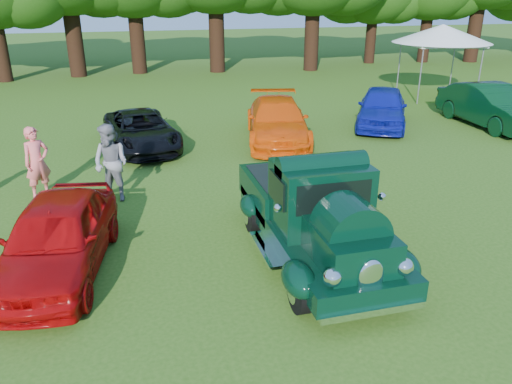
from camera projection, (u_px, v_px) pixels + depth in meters
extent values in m
plane|color=#2C5213|center=(259.00, 271.00, 9.30)|extent=(120.00, 120.00, 0.00)
cylinder|color=black|center=(300.00, 290.00, 8.02)|extent=(0.23, 0.79, 0.79)
cylinder|color=black|center=(398.00, 275.00, 8.44)|extent=(0.23, 0.79, 0.79)
cylinder|color=black|center=(253.00, 214.00, 10.73)|extent=(0.23, 0.79, 0.79)
cylinder|color=black|center=(329.00, 205.00, 11.15)|extent=(0.23, 0.79, 0.79)
cube|color=black|center=(316.00, 231.00, 9.60)|extent=(1.83, 4.78, 0.36)
cube|color=black|center=(349.00, 246.00, 8.16)|extent=(1.17, 1.54, 0.66)
cube|color=black|center=(320.00, 196.00, 9.18)|extent=(1.66, 1.22, 1.27)
cube|color=black|center=(334.00, 197.00, 8.57)|extent=(1.38, 0.06, 0.55)
cube|color=black|center=(292.00, 190.00, 10.79)|extent=(1.83, 2.18, 0.62)
cube|color=black|center=(292.00, 177.00, 10.67)|extent=(1.57, 1.91, 0.05)
ellipsoid|color=black|center=(299.00, 279.00, 7.94)|extent=(0.53, 0.91, 0.53)
ellipsoid|color=black|center=(401.00, 264.00, 8.38)|extent=(0.53, 0.91, 0.53)
ellipsoid|color=black|center=(250.00, 206.00, 10.64)|extent=(0.40, 0.76, 0.45)
ellipsoid|color=black|center=(332.00, 197.00, 11.09)|extent=(0.40, 0.76, 0.45)
ellipsoid|color=white|center=(371.00, 278.00, 7.49)|extent=(0.43, 0.13, 0.63)
sphere|color=white|center=(332.00, 277.00, 7.39)|extent=(0.30, 0.30, 0.30)
sphere|color=white|center=(404.00, 267.00, 7.68)|extent=(0.30, 0.30, 0.30)
cube|color=white|center=(373.00, 311.00, 7.53)|extent=(1.72, 0.12, 0.12)
cube|color=white|center=(276.00, 190.00, 11.92)|extent=(1.72, 0.12, 0.12)
imported|color=#9A0607|center=(57.00, 237.00, 9.06)|extent=(2.35, 4.35, 1.40)
imported|color=black|center=(141.00, 130.00, 16.31)|extent=(2.56, 4.54, 1.20)
imported|color=#E54C08|center=(277.00, 121.00, 17.00)|extent=(3.04, 5.22, 1.42)
imported|color=#0D1590|center=(382.00, 107.00, 18.86)|extent=(3.67, 4.62, 1.48)
imported|color=black|center=(491.00, 106.00, 18.88)|extent=(1.72, 4.79, 1.57)
imported|color=#E96062|center=(37.00, 162.00, 12.35)|extent=(0.79, 0.72, 1.80)
imported|color=gray|center=(111.00, 163.00, 12.10)|extent=(1.18, 1.15, 1.92)
cube|color=silver|center=(441.00, 44.00, 23.34)|extent=(3.58, 3.58, 0.12)
cone|color=silver|center=(442.00, 33.00, 23.16)|extent=(5.25, 5.25, 0.82)
cylinder|color=slate|center=(420.00, 77.00, 22.44)|extent=(0.06, 0.06, 2.46)
cylinder|color=slate|center=(399.00, 68.00, 25.00)|extent=(0.06, 0.06, 2.46)
cylinder|color=slate|center=(479.00, 76.00, 22.65)|extent=(0.06, 0.06, 2.46)
cylinder|color=slate|center=(452.00, 67.00, 25.21)|extent=(0.06, 0.06, 2.46)
cylinder|color=black|center=(0.00, 46.00, 27.76)|extent=(0.77, 0.77, 3.86)
cylinder|color=black|center=(74.00, 36.00, 29.26)|extent=(0.95, 0.95, 4.73)
cylinder|color=black|center=(137.00, 36.00, 30.47)|extent=(0.89, 0.89, 4.45)
cylinder|color=black|center=(217.00, 33.00, 30.92)|extent=(0.95, 0.95, 4.74)
cylinder|color=black|center=(312.00, 34.00, 31.58)|extent=(0.91, 0.91, 4.53)
cylinder|color=black|center=(371.00, 37.00, 34.97)|extent=(0.72, 0.72, 3.60)
cylinder|color=black|center=(425.00, 34.00, 35.40)|extent=(0.78, 0.78, 3.91)
cylinder|color=black|center=(475.00, 27.00, 35.33)|extent=(0.97, 0.97, 4.83)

